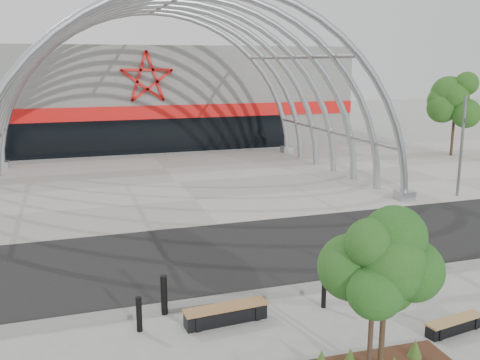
{
  "coord_description": "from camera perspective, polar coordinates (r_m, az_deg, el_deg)",
  "views": [
    {
      "loc": [
        -5.94,
        -14.09,
        6.85
      ],
      "look_at": [
        0.0,
        4.0,
        2.6
      ],
      "focal_mm": 40.0,
      "sensor_mm": 36.0,
      "label": 1
    }
  ],
  "objects": [
    {
      "name": "bollard_0",
      "position": [
        14.42,
        -10.71,
        -13.89
      ],
      "size": [
        0.15,
        0.15,
        0.94
      ],
      "primitive_type": "cylinder",
      "color": "black",
      "rests_on": "ground"
    },
    {
      "name": "vault_canopy",
      "position": [
        30.94,
        -6.66,
        -0.26
      ],
      "size": [
        20.8,
        15.8,
        20.36
      ],
      "color": "#9DA2A7",
      "rests_on": "ground"
    },
    {
      "name": "road",
      "position": [
        19.78,
        0.46,
        -7.64
      ],
      "size": [
        140.0,
        7.0,
        0.02
      ],
      "primitive_type": "cube",
      "color": "black",
      "rests_on": "ground"
    },
    {
      "name": "bollard_2",
      "position": [
        15.62,
        8.94,
        -11.85
      ],
      "size": [
        0.14,
        0.14,
        0.86
      ],
      "primitive_type": "cylinder",
      "color": "black",
      "rests_on": "ground"
    },
    {
      "name": "bollard_3",
      "position": [
        15.88,
        15.48,
        -11.69
      ],
      "size": [
        0.14,
        0.14,
        0.88
      ],
      "primitive_type": "cylinder",
      "color": "black",
      "rests_on": "ground"
    },
    {
      "name": "bench_1",
      "position": [
        15.31,
        21.88,
        -14.2
      ],
      "size": [
        1.8,
        0.66,
        0.37
      ],
      "color": "black",
      "rests_on": "ground"
    },
    {
      "name": "street_tree_1",
      "position": [
        11.79,
        15.35,
        -8.9
      ],
      "size": [
        1.54,
        1.54,
        3.65
      ],
      "color": "#312717",
      "rests_on": "ground"
    },
    {
      "name": "kerb",
      "position": [
        16.52,
        4.7,
        -11.73
      ],
      "size": [
        60.0,
        0.5,
        0.12
      ],
      "primitive_type": "cube",
      "color": "slate",
      "rests_on": "ground"
    },
    {
      "name": "bollard_1",
      "position": [
        15.15,
        -8.1,
        -12.07
      ],
      "size": [
        0.18,
        0.18,
        1.12
      ],
      "primitive_type": "cylinder",
      "color": "black",
      "rests_on": "ground"
    },
    {
      "name": "forecourt",
      "position": [
        30.94,
        -6.66,
        -0.26
      ],
      "size": [
        60.0,
        17.0,
        0.04
      ],
      "primitive_type": "cube",
      "color": "#9C998D",
      "rests_on": "ground"
    },
    {
      "name": "bg_tree_1",
      "position": [
        41.98,
        22.03,
        8.12
      ],
      "size": [
        2.7,
        2.7,
        5.91
      ],
      "color": "black",
      "rests_on": "ground"
    },
    {
      "name": "arena_building",
      "position": [
        47.99,
        -11.17,
        8.93
      ],
      "size": [
        34.0,
        15.24,
        8.0
      ],
      "color": "slate",
      "rests_on": "ground"
    },
    {
      "name": "bench_0",
      "position": [
        14.71,
        -1.52,
        -14.13
      ],
      "size": [
        2.33,
        0.66,
        0.48
      ],
      "color": "black",
      "rests_on": "ground"
    },
    {
      "name": "ground",
      "position": [
        16.75,
        4.36,
        -11.59
      ],
      "size": [
        140.0,
        140.0,
        0.0
      ],
      "primitive_type": "plane",
      "color": "gray",
      "rests_on": "ground"
    },
    {
      "name": "signal_pole",
      "position": [
        29.37,
        22.57,
        3.47
      ],
      "size": [
        0.17,
        0.73,
        5.14
      ],
      "color": "slate",
      "rests_on": "ground"
    },
    {
      "name": "bollard_4",
      "position": [
        17.44,
        13.83,
        -9.07
      ],
      "size": [
        0.17,
        0.17,
        1.04
      ],
      "primitive_type": "cylinder",
      "color": "black",
      "rests_on": "ground"
    },
    {
      "name": "street_tree_0",
      "position": [
        11.76,
        14.12,
        -9.48
      ],
      "size": [
        1.53,
        1.53,
        3.49
      ],
      "color": "#33221B",
      "rests_on": "ground"
    }
  ]
}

